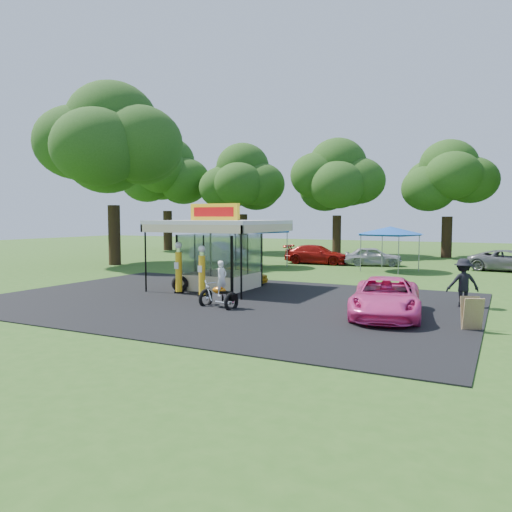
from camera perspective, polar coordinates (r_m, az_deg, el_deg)
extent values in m
plane|color=#2E561B|center=(19.45, -6.59, -6.02)|extent=(120.00, 120.00, 0.00)
cube|color=black|center=(21.12, -3.59, -5.11)|extent=(20.00, 14.00, 0.04)
cube|color=white|center=(24.68, -4.07, -3.71)|extent=(3.00, 3.00, 0.06)
cube|color=white|center=(24.43, -4.11, 3.88)|extent=(5.40, 5.40, 0.18)
cube|color=yellow|center=(24.00, -4.74, 5.04)|extent=(2.60, 0.25, 0.80)
cube|color=red|center=(23.89, -4.90, 5.04)|extent=(2.21, 0.02, 0.45)
cylinder|color=black|center=(23.89, -12.51, -0.28)|extent=(0.08, 0.08, 3.20)
cylinder|color=black|center=(21.04, -1.70, -0.80)|extent=(0.08, 0.08, 3.20)
cylinder|color=black|center=(23.36, -8.79, -4.16)|extent=(0.45, 0.45, 0.10)
cylinder|color=yellow|center=(23.24, -8.82, -1.80)|extent=(0.31, 0.31, 1.83)
cylinder|color=silver|center=(23.15, -8.85, 0.70)|extent=(0.20, 0.20, 0.20)
sphere|color=white|center=(23.14, -8.86, 1.21)|extent=(0.33, 0.33, 0.33)
cube|color=white|center=(23.06, -9.10, -1.09)|extent=(0.22, 0.02, 0.31)
cylinder|color=black|center=(22.32, -6.17, -4.54)|extent=(0.43, 0.43, 0.10)
cylinder|color=yellow|center=(22.19, -6.19, -2.19)|extent=(0.29, 0.29, 1.74)
cylinder|color=silver|center=(22.10, -6.21, 0.30)|extent=(0.19, 0.19, 0.19)
sphere|color=white|center=(22.09, -6.22, 0.81)|extent=(0.31, 0.31, 0.31)
cube|color=white|center=(22.02, -6.45, -1.48)|extent=(0.21, 0.02, 0.29)
torus|color=black|center=(19.97, -5.75, -4.84)|extent=(0.30, 0.77, 0.76)
torus|color=black|center=(19.05, -2.83, -5.27)|extent=(0.30, 0.77, 0.76)
cube|color=silver|center=(19.45, -4.23, -4.65)|extent=(0.54, 0.35, 0.27)
ellipsoid|color=#C0660D|center=(19.41, -4.24, -3.91)|extent=(0.58, 0.33, 0.27)
cube|color=black|center=(19.21, -3.55, -4.16)|extent=(0.54, 0.33, 0.09)
cube|color=black|center=(19.00, -2.78, -4.72)|extent=(0.37, 0.37, 0.25)
cylinder|color=silver|center=(19.83, -5.48, -3.95)|extent=(0.40, 0.14, 0.81)
cylinder|color=silver|center=(19.69, -5.20, -3.08)|extent=(0.16, 0.54, 0.05)
sphere|color=silver|center=(19.82, -5.52, -3.56)|extent=(0.14, 0.14, 0.14)
imported|color=white|center=(19.26, -3.95, -2.56)|extent=(0.42, 0.55, 1.36)
torus|color=black|center=(23.83, -8.68, -3.17)|extent=(0.84, 0.67, 0.79)
torus|color=black|center=(24.04, -8.72, -3.11)|extent=(0.85, 0.74, 0.79)
cube|color=#593819|center=(16.83, 23.42, -6.16)|extent=(0.64, 0.46, 1.05)
cube|color=#593819|center=(17.08, 23.47, -6.01)|extent=(0.64, 0.46, 1.05)
imported|color=yellow|center=(26.51, -1.63, -2.15)|extent=(2.82, 1.13, 0.96)
imported|color=#F04196|center=(18.26, 14.61, -4.61)|extent=(3.16, 5.33, 1.39)
imported|color=black|center=(21.09, 22.58, -2.87)|extent=(1.43, 1.16, 1.92)
imported|color=silver|center=(38.62, -4.26, 0.40)|extent=(5.20, 2.73, 1.63)
imported|color=maroon|center=(38.01, 6.99, 0.17)|extent=(4.99, 2.15, 1.43)
imported|color=#A3A3A8|center=(37.26, 13.21, -0.03)|extent=(4.37, 2.69, 1.39)
imported|color=slate|center=(36.44, 27.03, -0.50)|extent=(5.29, 3.00, 1.39)
cylinder|color=gray|center=(37.20, -0.68, 0.89)|extent=(0.06, 0.06, 2.45)
cylinder|color=gray|center=(35.97, 3.36, 0.77)|extent=(0.06, 0.06, 2.45)
cylinder|color=gray|center=(34.69, -2.86, 0.63)|extent=(0.06, 0.06, 2.45)
cylinder|color=gray|center=(33.37, 1.40, 0.49)|extent=(0.06, 0.06, 2.45)
cube|color=#1A4EAE|center=(35.22, 0.31, 2.79)|extent=(3.06, 3.06, 0.12)
cone|color=#1A4EAE|center=(35.21, 0.31, 3.30)|extent=(4.41, 4.41, 0.51)
cylinder|color=gray|center=(35.39, 13.35, 0.50)|extent=(0.06, 0.06, 2.33)
cylinder|color=gray|center=(34.86, 17.69, 0.35)|extent=(0.06, 0.06, 2.33)
cylinder|color=gray|center=(32.76, 12.24, 0.21)|extent=(0.06, 0.06, 2.33)
cylinder|color=gray|center=(32.19, 16.91, 0.05)|extent=(0.06, 0.06, 2.33)
cube|color=#1A4EAE|center=(33.71, 15.09, 2.36)|extent=(2.91, 2.91, 0.12)
cone|color=#1A4EAE|center=(33.70, 15.10, 2.87)|extent=(4.19, 4.19, 0.49)
cylinder|color=black|center=(54.55, -10.05, 2.89)|extent=(0.95, 0.95, 4.23)
ellipsoid|color=#204714|center=(54.68, -10.13, 8.59)|extent=(9.98, 9.98, 8.56)
cylinder|color=black|center=(50.22, -1.51, 2.61)|extent=(0.91, 0.91, 3.85)
ellipsoid|color=#204714|center=(50.30, -1.52, 8.20)|extent=(8.93, 8.93, 7.65)
cylinder|color=black|center=(46.57, 9.20, 2.33)|extent=(0.79, 0.79, 3.71)
ellipsoid|color=#204714|center=(46.65, 9.28, 8.25)|extent=(8.90, 8.90, 7.63)
cylinder|color=black|center=(46.76, 20.95, 2.03)|extent=(0.90, 0.90, 3.60)
ellipsoid|color=#204714|center=(46.82, 21.11, 7.67)|extent=(8.41, 8.41, 7.21)
cylinder|color=black|center=(38.50, -15.88, 2.32)|extent=(0.88, 0.88, 4.42)
ellipsoid|color=#204714|center=(38.76, -16.07, 11.21)|extent=(11.35, 11.35, 9.73)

